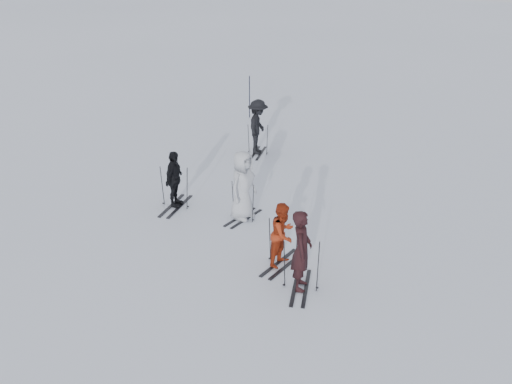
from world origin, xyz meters
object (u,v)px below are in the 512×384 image
skier_grey (243,186)px  skier_uphill_left (174,180)px  skier_red (283,235)px  skier_uphill_far (258,127)px  piste_marker (250,97)px  skier_near_dark (302,251)px

skier_grey → skier_uphill_left: size_ratio=1.18×
skier_grey → skier_uphill_left: bearing=101.8°
skier_red → skier_uphill_left: skier_uphill_left is taller
skier_uphill_left → skier_uphill_far: 5.36m
skier_red → piste_marker: piste_marker is taller
skier_grey → skier_uphill_left: (-2.20, 0.08, -0.15)m
skier_grey → piste_marker: size_ratio=1.10×
skier_red → skier_grey: (-1.90, 2.17, 0.19)m
skier_near_dark → piste_marker: (-6.08, 12.81, -0.06)m
skier_near_dark → skier_red: 1.19m
skier_grey → skier_uphill_far: 5.60m
piste_marker → skier_grey: bearing=-70.5°
skier_uphill_left → skier_uphill_far: bearing=-10.2°
skier_near_dark → skier_grey: skier_grey is taller
skier_uphill_left → piste_marker: piste_marker is taller
skier_uphill_left → skier_grey: bearing=-94.8°
skier_uphill_left → piste_marker: 9.71m
skier_grey → skier_uphill_left: 2.21m
skier_red → skier_grey: 2.89m
skier_near_dark → skier_uphill_left: (-4.84, 3.18, -0.12)m
skier_grey → piste_marker: skier_grey is taller
skier_uphill_far → skier_grey: bearing=-171.6°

